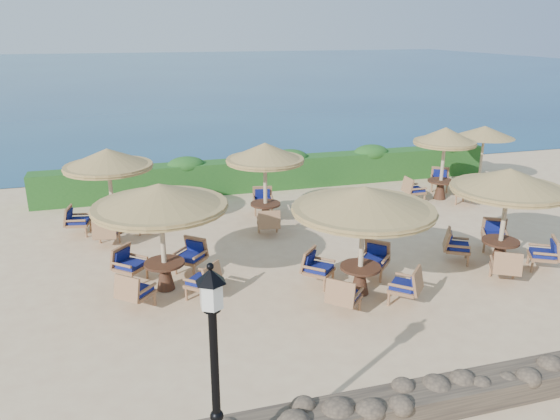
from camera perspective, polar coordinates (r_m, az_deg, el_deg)
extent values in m
plane|color=beige|center=(15.15, 7.17, -5.01)|extent=(120.00, 120.00, 0.00)
plane|color=navy|center=(83.11, -12.65, 14.01)|extent=(160.00, 160.00, 0.00)
cube|color=#194917|center=(21.39, -0.34, 3.89)|extent=(18.00, 0.90, 1.20)
cube|color=brown|center=(10.39, 21.31, -16.87)|extent=(15.00, 0.65, 0.44)
cylinder|color=black|center=(7.46, -6.73, -18.49)|extent=(0.11, 0.11, 2.40)
cylinder|color=silver|center=(6.69, -7.19, -8.68)|extent=(0.30, 0.30, 0.36)
cone|color=black|center=(6.59, -7.27, -6.82)|extent=(0.40, 0.40, 0.18)
cylinder|color=#C9B28D|center=(22.93, 20.30, 5.02)|extent=(0.10, 0.10, 2.20)
cone|color=olive|center=(22.72, 20.60, 7.67)|extent=(2.30, 2.30, 0.45)
cylinder|color=#C9B28D|center=(13.15, -12.14, -3.38)|extent=(0.12, 0.12, 2.40)
cone|color=olive|center=(12.77, -12.49, 1.53)|extent=(3.16, 3.16, 0.55)
cylinder|color=olive|center=(12.85, -12.41, 0.34)|extent=(3.10, 3.10, 0.14)
cylinder|color=#462719|center=(13.35, -11.99, -5.45)|extent=(0.96, 0.96, 0.06)
cone|color=#462719|center=(13.50, -11.89, -6.81)|extent=(0.44, 0.44, 0.64)
cylinder|color=#C9B28D|center=(12.79, 8.52, -3.81)|extent=(0.12, 0.12, 2.40)
cone|color=olive|center=(12.39, 8.78, 1.24)|extent=(3.31, 3.31, 0.55)
cylinder|color=olive|center=(12.48, 8.72, 0.02)|extent=(3.24, 3.24, 0.14)
cylinder|color=#462719|center=(12.99, 8.42, -5.93)|extent=(0.96, 0.96, 0.06)
cone|color=#462719|center=(13.14, 8.34, -7.32)|extent=(0.44, 0.44, 0.64)
cylinder|color=#C9B28D|center=(15.31, 22.30, -1.24)|extent=(0.12, 0.12, 2.40)
cone|color=olive|center=(14.98, 22.84, 3.01)|extent=(2.90, 2.90, 0.55)
cylinder|color=olive|center=(15.05, 22.71, 1.99)|extent=(2.84, 2.84, 0.14)
cylinder|color=#462719|center=(15.48, 22.06, -3.05)|extent=(0.96, 0.96, 0.06)
cone|color=#462719|center=(15.60, 21.91, -4.25)|extent=(0.44, 0.44, 0.64)
cylinder|color=#C9B28D|center=(17.18, -17.20, 1.41)|extent=(0.12, 0.12, 2.40)
cone|color=olive|center=(16.88, -17.58, 5.24)|extent=(2.62, 2.62, 0.55)
cylinder|color=olive|center=(16.94, -17.49, 4.32)|extent=(2.57, 2.57, 0.14)
cylinder|color=#462719|center=(17.33, -17.04, -0.23)|extent=(0.96, 0.96, 0.06)
cone|color=#462719|center=(17.44, -16.93, -1.32)|extent=(0.44, 0.44, 0.64)
cylinder|color=#C9B28D|center=(17.21, -1.54, 2.29)|extent=(0.12, 0.12, 2.40)
cone|color=olive|center=(16.91, -1.58, 6.13)|extent=(2.46, 2.46, 0.55)
cylinder|color=olive|center=(16.97, -1.57, 5.21)|extent=(2.41, 2.41, 0.14)
cylinder|color=#462719|center=(17.36, -1.53, 0.64)|extent=(0.96, 0.96, 0.06)
cone|color=#462719|center=(17.47, -1.52, -0.45)|extent=(0.44, 0.44, 0.64)
cylinder|color=#C9B28D|center=(20.68, 16.60, 4.31)|extent=(0.12, 0.12, 2.40)
cone|color=olive|center=(20.44, 16.90, 7.52)|extent=(2.24, 2.24, 0.55)
cylinder|color=olive|center=(20.49, 16.83, 6.75)|extent=(2.19, 2.19, 0.14)
cylinder|color=#462719|center=(20.81, 16.47, 2.93)|extent=(0.96, 0.96, 0.06)
cone|color=#462719|center=(20.91, 16.38, 2.01)|extent=(0.44, 0.44, 0.64)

